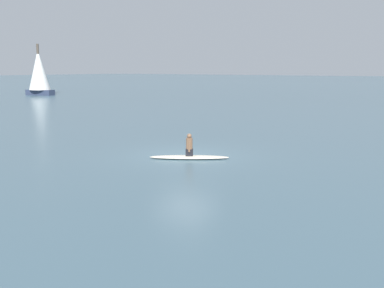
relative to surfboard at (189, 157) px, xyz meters
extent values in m
plane|color=slate|center=(-0.44, -0.50, -0.07)|extent=(400.00, 400.00, 0.00)
ellipsoid|color=silver|center=(0.00, 0.00, 0.00)|extent=(2.33, 3.08, 0.13)
cube|color=black|center=(0.00, 0.00, 0.21)|extent=(0.37, 0.39, 0.28)
cylinder|color=brown|center=(0.00, 0.00, 0.57)|extent=(0.37, 0.37, 0.47)
sphere|color=brown|center=(0.00, 0.00, 0.89)|extent=(0.19, 0.19, 0.19)
cylinder|color=brown|center=(-0.13, -0.09, 0.51)|extent=(0.10, 0.10, 0.52)
cylinder|color=brown|center=(0.13, 0.09, 0.51)|extent=(0.10, 0.10, 0.52)
cube|color=#2D3851|center=(-23.10, -41.77, 0.30)|extent=(2.10, 4.26, 0.74)
cylinder|color=#4C4238|center=(-23.10, -41.77, 3.77)|extent=(0.33, 0.33, 6.19)
cone|color=white|center=(-23.10, -41.77, 3.40)|extent=(3.43, 3.43, 5.45)
camera|label=1|loc=(14.40, 10.28, 3.63)|focal=40.96mm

